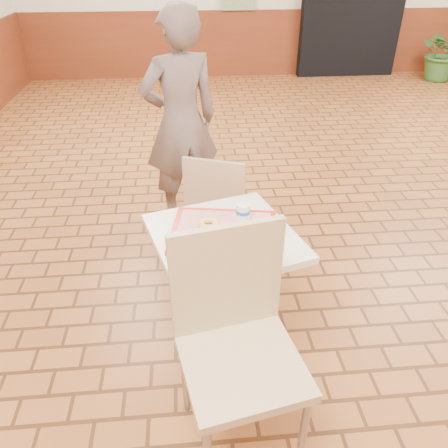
{
  "coord_description": "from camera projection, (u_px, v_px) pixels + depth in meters",
  "views": [
    {
      "loc": [
        -1.51,
        -2.51,
        1.87
      ],
      "look_at": [
        -1.35,
        -0.78,
        0.75
      ],
      "focal_mm": 35.0,
      "sensor_mm": 36.0,
      "label": 1
    }
  ],
  "objects": [
    {
      "name": "wainscot_band",
      "position": [
        412.0,
        183.0,
        2.96
      ],
      "size": [
        8.0,
        10.0,
        1.0
      ],
      "color": "#612812",
      "rests_on": "ground"
    },
    {
      "name": "ring_donut",
      "position": [
        209.0,
        224.0,
        2.09
      ],
      "size": [
        0.13,
        0.13,
        0.03
      ],
      "primitive_type": "torus",
      "rotation": [
        0.0,
        0.0,
        -0.35
      ],
      "color": "#E3BB53",
      "rests_on": "serving_tray"
    },
    {
      "name": "potted_plant",
      "position": [
        444.0,
        52.0,
        6.88
      ],
      "size": [
        0.84,
        0.74,
        0.86
      ],
      "primitive_type": "imported",
      "rotation": [
        0.0,
        0.0,
        0.09
      ],
      "color": "#306126",
      "rests_on": "ground"
    },
    {
      "name": "serving_tray",
      "position": [
        224.0,
        232.0,
        2.09
      ],
      "size": [
        0.5,
        0.39,
        0.03
      ],
      "rotation": [
        0.0,
        0.0,
        -0.17
      ],
      "color": "red",
      "rests_on": "main_table"
    },
    {
      "name": "chair_main_front",
      "position": [
        236.0,
        334.0,
        1.74
      ],
      "size": [
        0.54,
        0.54,
        1.0
      ],
      "rotation": [
        0.0,
        0.0,
        0.2
      ],
      "color": "tan",
      "rests_on": "ground"
    },
    {
      "name": "chair_main_back",
      "position": [
        219.0,
        206.0,
        2.79
      ],
      "size": [
        0.49,
        0.49,
        0.82
      ],
      "rotation": [
        0.0,
        0.0,
        2.78
      ],
      "color": "tan",
      "rests_on": "ground"
    },
    {
      "name": "main_table",
      "position": [
        224.0,
        271.0,
        2.22
      ],
      "size": [
        0.66,
        0.66,
        0.69
      ],
      "rotation": [
        0.0,
        0.0,
        0.29
      ],
      "color": "beige",
      "rests_on": "ground"
    },
    {
      "name": "long_john_donut",
      "position": [
        237.0,
        231.0,
        2.03
      ],
      "size": [
        0.13,
        0.08,
        0.04
      ],
      "rotation": [
        0.0,
        0.0,
        0.14
      ],
      "color": "#EEBE45",
      "rests_on": "serving_tray"
    },
    {
      "name": "paper_cup",
      "position": [
        243.0,
        212.0,
        2.13
      ],
      "size": [
        0.07,
        0.07,
        0.09
      ],
      "rotation": [
        0.0,
        0.0,
        0.02
      ],
      "color": "white",
      "rests_on": "serving_tray"
    },
    {
      "name": "corridor_doorway",
      "position": [
        353.0,
        2.0,
        6.81
      ],
      "size": [
        1.6,
        0.22,
        2.2
      ],
      "primitive_type": "cube",
      "color": "black",
      "rests_on": "ground"
    },
    {
      "name": "customer",
      "position": [
        181.0,
        122.0,
        3.14
      ],
      "size": [
        0.67,
        0.55,
        1.58
      ],
      "primitive_type": "imported",
      "rotation": [
        0.0,
        0.0,
        3.48
      ],
      "color": "#685651",
      "rests_on": "ground"
    }
  ]
}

